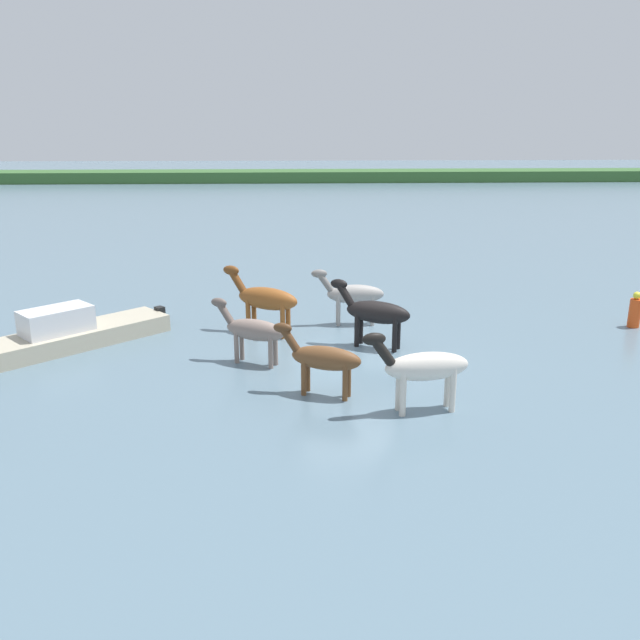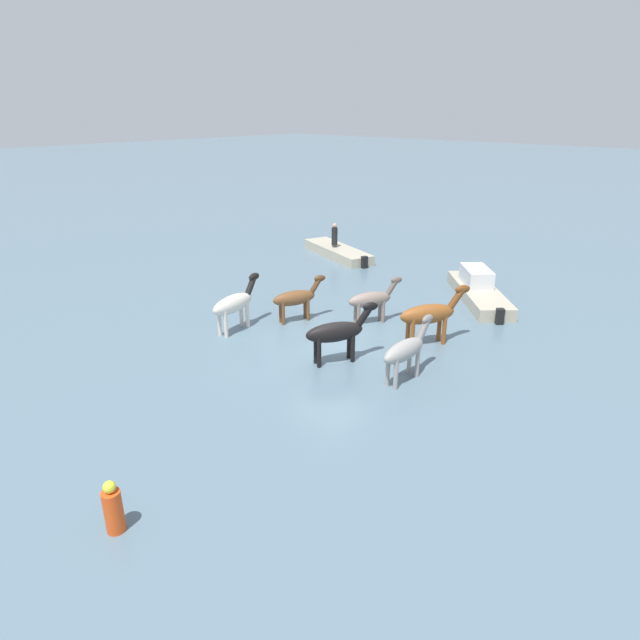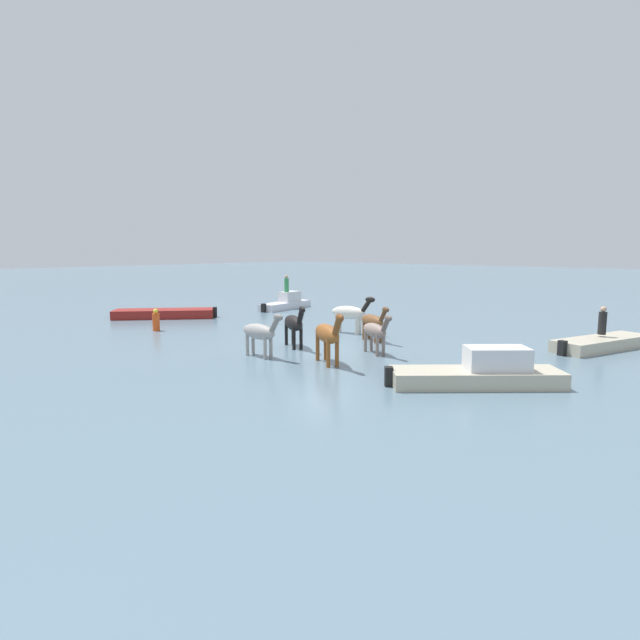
# 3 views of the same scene
# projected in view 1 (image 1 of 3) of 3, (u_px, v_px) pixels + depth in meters

# --- Properties ---
(ground_plane) EXTENTS (213.23, 213.23, 0.00)m
(ground_plane) POSITION_uv_depth(u_px,v_px,m) (350.00, 358.00, 17.79)
(ground_plane) COLOR slate
(distant_shoreline) EXTENTS (191.90, 6.00, 2.40)m
(distant_shoreline) POSITION_uv_depth(u_px,v_px,m) (302.00, 181.00, 74.93)
(distant_shoreline) COLOR #355F2E
(distant_shoreline) RESTS_ON ground_plane
(horse_dun_straggler) EXTENTS (2.12, 1.12, 1.68)m
(horse_dun_straggler) POSITION_uv_depth(u_px,v_px,m) (323.00, 358.00, 15.08)
(horse_dun_straggler) COLOR brown
(horse_dun_straggler) RESTS_ON ground_plane
(horse_lead) EXTENTS (2.30, 0.59, 1.79)m
(horse_lead) POSITION_uv_depth(u_px,v_px,m) (353.00, 294.00, 20.55)
(horse_lead) COLOR #9E9993
(horse_lead) RESTS_ON ground_plane
(horse_chestnut_trailing) EXTENTS (2.31, 1.48, 1.88)m
(horse_chestnut_trailing) POSITION_uv_depth(u_px,v_px,m) (375.00, 312.00, 18.39)
(horse_chestnut_trailing) COLOR black
(horse_chestnut_trailing) RESTS_ON ground_plane
(horse_mid_herd) EXTENTS (2.10, 1.28, 1.70)m
(horse_mid_herd) POSITION_uv_depth(u_px,v_px,m) (253.00, 330.00, 17.13)
(horse_mid_herd) COLOR gray
(horse_mid_herd) RESTS_ON ground_plane
(horse_rear_stallion) EXTENTS (2.45, 0.81, 1.89)m
(horse_rear_stallion) POSITION_uv_depth(u_px,v_px,m) (423.00, 367.00, 14.19)
(horse_rear_stallion) COLOR silver
(horse_rear_stallion) RESTS_ON ground_plane
(horse_dark_mare) EXTENTS (2.43, 1.62, 2.00)m
(horse_dark_mare) POSITION_uv_depth(u_px,v_px,m) (265.00, 299.00, 19.59)
(horse_dark_mare) COLOR brown
(horse_dark_mare) RESTS_ON ground_plane
(boat_skiff_near) EXTENTS (4.77, 4.55, 1.35)m
(boat_skiff_near) POSITION_uv_depth(u_px,v_px,m) (76.00, 335.00, 18.74)
(boat_skiff_near) COLOR #B7AD93
(boat_skiff_near) RESTS_ON ground_plane
(buoy_channel_marker) EXTENTS (0.36, 0.36, 1.14)m
(buoy_channel_marker) POSITION_uv_depth(u_px,v_px,m) (635.00, 311.00, 20.41)
(buoy_channel_marker) COLOR #E54C19
(buoy_channel_marker) RESTS_ON ground_plane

